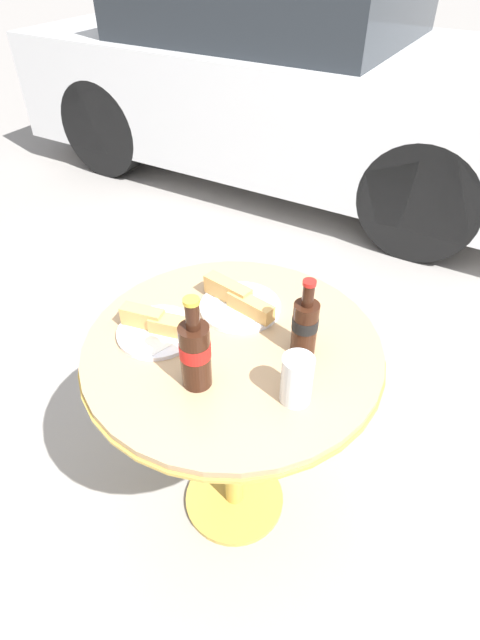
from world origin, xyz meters
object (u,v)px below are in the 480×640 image
Objects in this scene: bistro_table at (233,378)px; cola_bottle_left at (193,351)px; drinking_glass at (297,381)px; lunch_plate_far at (159,327)px; parked_car at (290,80)px; lunch_plate_near at (239,302)px; cola_bottle_right at (305,325)px.

cola_bottle_left is (-0.00, -0.16, 0.23)m from bistro_table.
bistro_table is at bearing 88.26° from cola_bottle_left.
drinking_glass is at bearing 17.43° from cola_bottle_left.
cola_bottle_left reaches higher than drinking_glass.
bistro_table is at bearing 19.01° from lunch_plate_far.
parked_car is (-1.39, 2.83, -0.15)m from drinking_glass.
lunch_plate_near is at bearing 57.14° from lunch_plate_far.
drinking_glass is (0.22, -0.09, 0.19)m from bistro_table.
lunch_plate_near is 0.24m from lunch_plate_far.
cola_bottle_left is 0.24m from drinking_glass.
drinking_glass is 3.15m from parked_car.
lunch_plate_near is (-0.06, 0.13, 0.15)m from bistro_table.
cola_bottle_right reaches higher than bistro_table.
bistro_table is 6.26× the size of drinking_glass.
parked_car is (-1.33, 2.67, -0.18)m from cola_bottle_right.
drinking_glass is 0.36m from lunch_plate_near.
parked_car reaches higher than bistro_table.
bistro_table is 3.65× the size of cola_bottle_right.
cola_bottle_left is 1.15× the size of cola_bottle_right.
cola_bottle_right is at bearing 109.11° from drinking_glass.
cola_bottle_right is 0.17m from drinking_glass.
cola_bottle_left is at bearing -68.21° from parked_car.
drinking_glass reaches higher than lunch_plate_far.
lunch_plate_near is 2.83m from parked_car.
drinking_glass is at bearing -21.92° from bistro_table.
cola_bottle_left is at bearing -162.57° from drinking_glass.
lunch_plate_far is at bearing -159.79° from cola_bottle_right.
cola_bottle_left is at bearing -127.32° from cola_bottle_right.
cola_bottle_left reaches higher than bistro_table.
cola_bottle_right is at bearing 21.54° from bistro_table.
cola_bottle_left reaches higher than lunch_plate_near.
cola_bottle_left is 1.08× the size of lunch_plate_far.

